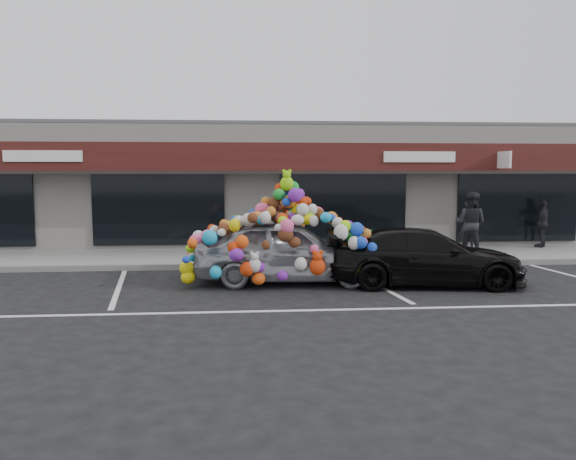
{
  "coord_description": "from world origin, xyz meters",
  "views": [
    {
      "loc": [
        -0.35,
        -12.85,
        2.68
      ],
      "look_at": [
        0.83,
        1.4,
        1.18
      ],
      "focal_mm": 35.0,
      "sensor_mm": 36.0,
      "label": 1
    }
  ],
  "objects": [
    {
      "name": "ground",
      "position": [
        0.0,
        0.0,
        0.0
      ],
      "size": [
        90.0,
        90.0,
        0.0
      ],
      "primitive_type": "plane",
      "color": "black",
      "rests_on": "ground"
    },
    {
      "name": "kerb",
      "position": [
        0.0,
        2.5,
        0.07
      ],
      "size": [
        26.0,
        0.18,
        0.16
      ],
      "primitive_type": "cube",
      "color": "slate",
      "rests_on": "ground"
    },
    {
      "name": "shop_building",
      "position": [
        0.0,
        8.44,
        2.16
      ],
      "size": [
        24.0,
        7.2,
        4.31
      ],
      "color": "white",
      "rests_on": "ground"
    },
    {
      "name": "pedestrian_c",
      "position": [
        9.65,
        5.0,
        0.96
      ],
      "size": [
        0.95,
        0.94,
        1.62
      ],
      "primitive_type": "imported",
      "rotation": [
        0.0,
        0.0,
        3.94
      ],
      "color": "#242328",
      "rests_on": "sidewalk"
    },
    {
      "name": "black_sedan",
      "position": [
        3.95,
        -0.06,
        0.67
      ],
      "size": [
        2.38,
        4.8,
        1.34
      ],
      "primitive_type": "imported",
      "rotation": [
        0.0,
        0.0,
        1.46
      ],
      "color": "black",
      "rests_on": "ground"
    },
    {
      "name": "lane_line",
      "position": [
        2.0,
        -2.3,
        0.0
      ],
      "size": [
        14.0,
        0.12,
        0.01
      ],
      "primitive_type": "cube",
      "color": "silver",
      "rests_on": "ground"
    },
    {
      "name": "pedestrian_b",
      "position": [
        6.58,
        3.58,
        1.11
      ],
      "size": [
        1.18,
        1.15,
        1.91
      ],
      "primitive_type": "imported",
      "rotation": [
        0.0,
        0.0,
        2.43
      ],
      "color": "black",
      "rests_on": "sidewalk"
    },
    {
      "name": "pedestrian_a",
      "position": [
        6.85,
        4.46,
        0.96
      ],
      "size": [
        0.61,
        0.41,
        1.62
      ],
      "primitive_type": "imported",
      "rotation": [
        0.0,
        0.0,
        3.18
      ],
      "color": "black",
      "rests_on": "sidewalk"
    },
    {
      "name": "toy_car",
      "position": [
        0.75,
        0.51,
        0.94
      ],
      "size": [
        3.23,
        4.89,
        2.78
      ],
      "rotation": [
        0.0,
        0.0,
        1.51
      ],
      "color": "#9DA2A8",
      "rests_on": "ground"
    },
    {
      "name": "parking_stripe_left",
      "position": [
        -3.2,
        0.2,
        0.0
      ],
      "size": [
        0.73,
        4.37,
        0.01
      ],
      "primitive_type": "cube",
      "rotation": [
        0.0,
        0.0,
        0.14
      ],
      "color": "silver",
      "rests_on": "ground"
    },
    {
      "name": "sidewalk",
      "position": [
        0.0,
        4.0,
        0.07
      ],
      "size": [
        26.0,
        3.0,
        0.15
      ],
      "primitive_type": "cube",
      "color": "gray",
      "rests_on": "ground"
    },
    {
      "name": "parking_stripe_mid",
      "position": [
        2.8,
        0.2,
        0.0
      ],
      "size": [
        0.73,
        4.37,
        0.01
      ],
      "primitive_type": "cube",
      "rotation": [
        0.0,
        0.0,
        0.14
      ],
      "color": "silver",
      "rests_on": "ground"
    }
  ]
}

